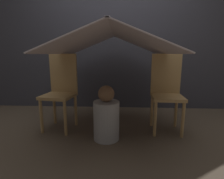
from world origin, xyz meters
TOP-DOWN VIEW (x-y plane):
  - ground_plane at (0.00, 0.00)m, footprint 8.80×8.80m
  - wall_back at (0.00, 1.06)m, footprint 7.00×0.05m
  - chair_left at (-0.65, 0.15)m, footprint 0.41×0.41m
  - chair_right at (0.66, 0.15)m, footprint 0.38×0.38m
  - sheet_canopy at (0.00, 0.08)m, footprint 1.32×1.37m
  - person_front at (-0.05, -0.16)m, footprint 0.28×0.28m

SIDE VIEW (x-z plane):
  - ground_plane at x=0.00m, z-range 0.00..0.00m
  - person_front at x=-0.05m, z-range -0.05..0.56m
  - chair_left at x=-0.65m, z-range 0.04..0.97m
  - chair_right at x=0.66m, z-range 0.04..0.97m
  - sheet_canopy at x=0.00m, z-range 0.93..1.21m
  - wall_back at x=0.00m, z-range 0.00..2.50m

